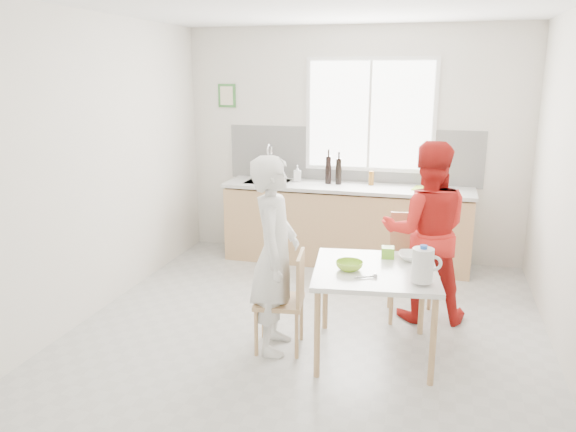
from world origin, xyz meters
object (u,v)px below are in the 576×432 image
person_red (426,232)px  wine_bottle_b (339,171)px  bowl_white (413,257)px  chair_left (287,297)px  dining_table (375,278)px  chair_far (412,261)px  milk_jug (423,265)px  wine_bottle_a (328,170)px  person_white (275,255)px  bowl_green (349,266)px

person_red → wine_bottle_b: size_ratio=5.39×
bowl_white → chair_left: bearing=-158.4°
chair_left → person_red: (1.03, 0.91, 0.36)m
person_red → dining_table: bearing=59.7°
dining_table → person_red: person_red is taller
chair_far → milk_jug: bearing=-91.3°
wine_bottle_a → wine_bottle_b: (0.12, -0.01, -0.01)m
chair_far → person_white: bearing=-144.1°
chair_far → wine_bottle_b: wine_bottle_b is taller
person_white → wine_bottle_a: size_ratio=4.93×
person_white → bowl_white: bearing=-77.0°
chair_left → bowl_green: chair_left is taller
chair_far → wine_bottle_b: 1.73m
chair_far → milk_jug: size_ratio=3.49×
bowl_white → wine_bottle_a: 2.24m
chair_left → person_white: size_ratio=0.51×
dining_table → person_white: size_ratio=0.66×
bowl_green → person_white: bearing=-177.5°
wine_bottle_a → wine_bottle_b: 0.12m
person_red → bowl_white: bearing=74.1°
chair_far → milk_jug: (0.12, -1.10, 0.35)m
chair_far → person_white: (-1.02, -0.96, 0.27)m
bowl_white → wine_bottle_b: (-0.96, 1.92, 0.32)m
person_red → milk_jug: person_red is taller
person_red → wine_bottle_b: (-1.04, 1.39, 0.26)m
bowl_green → wine_bottle_a: bearing=105.3°
dining_table → wine_bottle_a: size_ratio=3.26×
bowl_green → wine_bottle_b: bearing=102.4°
bowl_green → wine_bottle_a: (-0.63, 2.30, 0.33)m
dining_table → bowl_white: bowl_white is taller
person_red → wine_bottle_a: (-1.16, 1.40, 0.27)m
wine_bottle_b → chair_far: bearing=-55.2°
chair_far → person_white: person_white is taller
bowl_white → wine_bottle_b: wine_bottle_b is taller
chair_far → bowl_white: bearing=-95.0°
person_white → wine_bottle_a: (-0.04, 2.32, 0.29)m
person_white → bowl_white: 1.11m
milk_jug → wine_bottle_a: 2.73m
chair_left → person_white: 0.36m
dining_table → wine_bottle_b: size_ratio=3.48×
chair_left → chair_far: 1.33m
bowl_green → wine_bottle_b: 2.36m
person_red → wine_bottle_b: person_red is taller
chair_far → person_white: 1.43m
person_red → bowl_green: size_ratio=7.76×
chair_left → milk_jug: (1.04, -0.15, 0.42)m
wine_bottle_a → bowl_green: bearing=-74.7°
person_white → dining_table: bearing=-90.0°
dining_table → bowl_green: bowl_green is taller
wine_bottle_b → wine_bottle_a: bearing=173.7°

